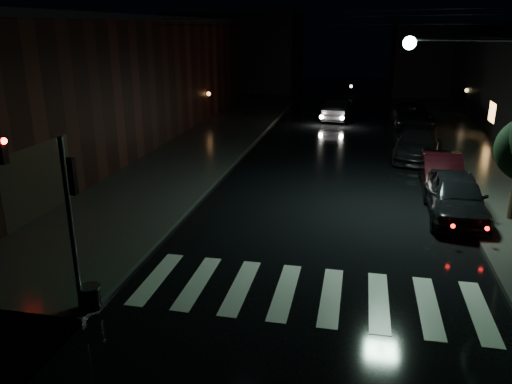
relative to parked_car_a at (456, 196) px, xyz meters
The scene contains 15 objects.
ground 10.43m from the parked_car_a, 136.97° to the right, with size 120.00×120.00×0.00m, color black.
sidewalk_left 14.39m from the parked_car_a, 151.27° to the left, with size 6.00×44.00×0.15m, color #282826.
sidewalk_right 7.35m from the parked_car_a, 70.84° to the left, with size 4.00×44.00×0.15m, color #282826.
building_left 21.69m from the parked_car_a, 155.56° to the left, with size 10.00×36.00×7.00m, color black.
building_far_left 41.91m from the parked_car_a, 114.91° to the left, with size 14.00×10.00×8.00m, color black.
building_far_right 38.54m from the parked_car_a, 80.42° to the left, with size 14.00×10.00×7.00m, color black.
crosswalk 8.08m from the parked_car_a, 124.90° to the right, with size 9.00×3.00×0.01m, color beige.
signal_pole_corner 12.99m from the parked_car_a, 138.72° to the right, with size 0.68×0.61×4.20m.
signal_red_facade 15.29m from the parked_car_a, 160.31° to the right, with size 0.54×0.28×0.85m.
utility_pole 3.98m from the parked_car_a, ahead, with size 4.92×0.44×8.00m.
parked_car_a is the anchor object (origin of this frame).
parked_car_b 3.59m from the parked_car_a, 90.00° to the left, with size 1.57×4.49×1.48m, color black.
parked_car_c 8.77m from the parked_car_a, 93.28° to the left, with size 2.25×5.53×1.61m, color black.
parked_car_d 18.08m from the parked_car_a, 90.00° to the left, with size 2.56×5.55×1.54m, color black.
oncoming_car 19.96m from the parked_car_a, 104.99° to the left, with size 1.66×4.75×1.56m, color black.
Camera 1 is at (4.03, -11.02, 6.61)m, focal length 35.00 mm.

